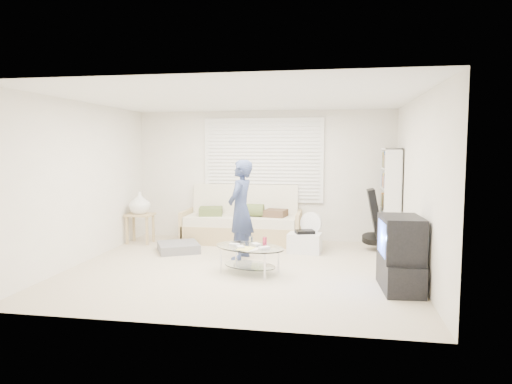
% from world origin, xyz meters
% --- Properties ---
extents(ground, '(5.00, 5.00, 0.00)m').
position_xyz_m(ground, '(0.00, 0.00, 0.00)').
color(ground, beige).
rests_on(ground, ground).
extents(room_shell, '(5.02, 4.52, 2.51)m').
position_xyz_m(room_shell, '(0.00, 0.48, 1.63)').
color(room_shell, silver).
rests_on(room_shell, ground).
extents(window_blinds, '(2.32, 0.08, 1.62)m').
position_xyz_m(window_blinds, '(0.00, 2.20, 1.55)').
color(window_blinds, silver).
rests_on(window_blinds, ground).
extents(futon_sofa, '(2.21, 0.89, 1.08)m').
position_xyz_m(futon_sofa, '(-0.35, 1.88, 0.35)').
color(futon_sofa, tan).
rests_on(futon_sofa, ground).
extents(grey_floor_pillow, '(0.90, 0.90, 0.15)m').
position_xyz_m(grey_floor_pillow, '(-1.28, 0.90, 0.08)').
color(grey_floor_pillow, slate).
rests_on(grey_floor_pillow, ground).
extents(side_table, '(0.49, 0.40, 0.97)m').
position_xyz_m(side_table, '(-2.22, 1.45, 0.72)').
color(side_table, tan).
rests_on(side_table, ground).
extents(bookshelf, '(0.28, 0.75, 1.79)m').
position_xyz_m(bookshelf, '(2.32, 1.65, 0.89)').
color(bookshelf, white).
rests_on(bookshelf, ground).
extents(guitar_case, '(0.40, 0.40, 1.06)m').
position_xyz_m(guitar_case, '(2.08, 1.58, 0.47)').
color(guitar_case, black).
rests_on(guitar_case, ground).
extents(floor_fan, '(0.41, 0.27, 0.67)m').
position_xyz_m(floor_fan, '(0.96, 1.48, 0.39)').
color(floor_fan, white).
rests_on(floor_fan, ground).
extents(storage_bin, '(0.60, 0.45, 0.39)m').
position_xyz_m(storage_bin, '(0.88, 1.19, 0.18)').
color(storage_bin, white).
rests_on(storage_bin, ground).
extents(tv_unit, '(0.53, 0.89, 0.94)m').
position_xyz_m(tv_unit, '(2.20, -0.67, 0.46)').
color(tv_unit, black).
rests_on(tv_unit, ground).
extents(coffee_table, '(1.21, 0.98, 0.51)m').
position_xyz_m(coffee_table, '(0.19, -0.24, 0.32)').
color(coffee_table, silver).
rests_on(coffee_table, ground).
extents(standing_person, '(0.49, 0.65, 1.60)m').
position_xyz_m(standing_person, '(-0.11, 0.58, 0.80)').
color(standing_person, navy).
rests_on(standing_person, ground).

